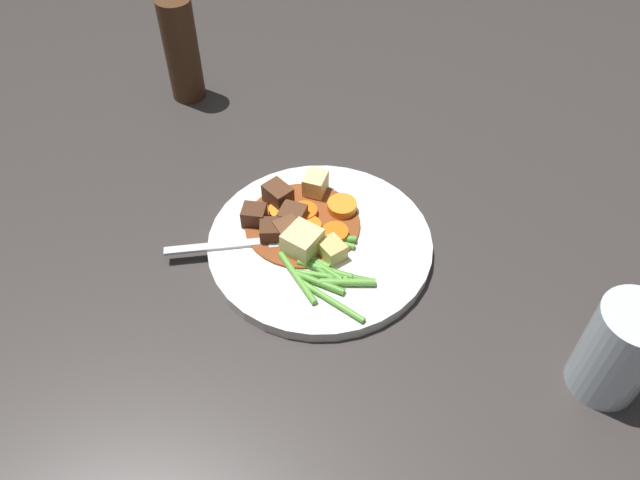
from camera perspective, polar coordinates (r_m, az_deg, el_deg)
ground_plane at (r=0.72m, az=-0.00°, el=-0.76°), size 3.00×3.00×0.00m
dinner_plate at (r=0.71m, az=-0.00°, el=-0.38°), size 0.25×0.25×0.01m
stew_sauce at (r=0.72m, az=-1.59°, el=1.46°), size 0.13×0.13×0.00m
carrot_slice_0 at (r=0.71m, az=-1.23°, el=1.07°), size 0.04×0.04×0.01m
carrot_slice_1 at (r=0.73m, az=2.00°, el=2.99°), size 0.04×0.04×0.01m
carrot_slice_2 at (r=0.70m, az=1.37°, el=0.55°), size 0.04×0.04×0.01m
carrot_slice_3 at (r=0.73m, az=-1.39°, el=2.49°), size 0.04×0.04×0.01m
carrot_slice_4 at (r=0.73m, az=-3.32°, el=2.62°), size 0.04×0.04×0.01m
potato_chunk_0 at (r=0.68m, az=1.10°, el=-0.91°), size 0.03×0.03×0.02m
potato_chunk_1 at (r=0.68m, az=-1.61°, el=-0.18°), size 0.04×0.04×0.03m
potato_chunk_2 at (r=0.75m, az=-0.41°, el=5.06°), size 0.04×0.04×0.03m
meat_chunk_0 at (r=0.72m, az=-5.96°, el=2.22°), size 0.04×0.03×0.02m
meat_chunk_1 at (r=0.70m, az=-2.82°, el=0.64°), size 0.04×0.03×0.02m
meat_chunk_2 at (r=0.74m, az=-3.98°, el=3.91°), size 0.03×0.03×0.03m
meat_chunk_3 at (r=0.70m, az=-4.45°, el=0.84°), size 0.04×0.04×0.02m
meat_chunk_4 at (r=0.72m, az=-2.50°, el=2.14°), size 0.04×0.04×0.02m
green_bean_0 at (r=0.70m, az=1.01°, el=0.10°), size 0.04×0.05×0.01m
green_bean_1 at (r=0.66m, az=0.02°, el=-3.90°), size 0.05×0.03×0.01m
green_bean_2 at (r=0.68m, az=-0.29°, el=-2.16°), size 0.07×0.02×0.01m
green_bean_3 at (r=0.69m, az=-1.50°, el=-1.34°), size 0.07×0.03×0.01m
green_bean_4 at (r=0.67m, az=0.45°, el=-2.66°), size 0.06×0.04×0.01m
green_bean_5 at (r=0.67m, az=0.13°, el=-3.21°), size 0.05×0.04×0.01m
green_bean_6 at (r=0.66m, az=2.51°, el=-3.83°), size 0.04×0.05×0.01m
green_bean_7 at (r=0.70m, az=1.03°, el=-0.05°), size 0.05×0.03×0.01m
green_bean_8 at (r=0.68m, az=-0.94°, el=-2.07°), size 0.07×0.01×0.01m
green_bean_9 at (r=0.65m, az=1.08°, el=-5.52°), size 0.08×0.02×0.01m
green_bean_10 at (r=0.67m, az=2.67°, el=-3.30°), size 0.05×0.04×0.01m
green_bean_11 at (r=0.67m, az=-2.06°, el=-3.40°), size 0.08×0.02×0.01m
fork at (r=0.71m, az=-6.41°, el=-0.27°), size 0.11×0.16×0.00m
water_glass at (r=0.63m, az=25.39°, el=-9.00°), size 0.07×0.07×0.11m
pepper_mill at (r=0.92m, az=-12.38°, el=16.41°), size 0.05×0.05×0.15m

